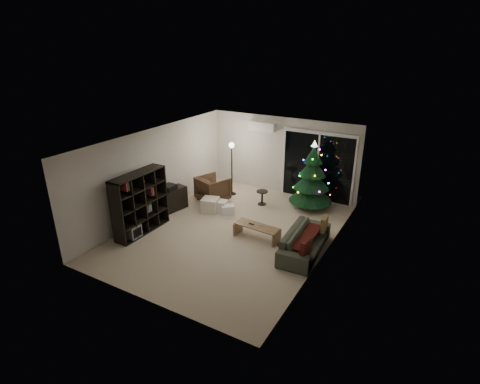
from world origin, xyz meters
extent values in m
plane|color=beige|center=(0.00, 0.00, 0.00)|extent=(6.50, 6.50, 0.00)
plane|color=white|center=(0.00, 0.00, 2.50)|extent=(6.50, 6.50, 0.00)
cube|color=silver|center=(0.00, 3.25, 1.25)|extent=(5.00, 0.02, 2.50)
cube|color=silver|center=(0.00, -3.25, 1.25)|extent=(5.00, 0.02, 2.50)
cube|color=silver|center=(-2.50, 0.00, 1.25)|extent=(0.02, 6.50, 2.50)
cube|color=silver|center=(2.50, 0.00, 1.25)|extent=(0.02, 6.50, 2.50)
cube|color=black|center=(1.20, 3.23, 1.05)|extent=(2.20, 0.02, 2.10)
cube|color=white|center=(-0.70, 3.13, 2.15)|extent=(0.90, 0.22, 0.28)
cube|color=#3F3833|center=(1.20, 3.75, -0.05)|extent=(2.60, 1.00, 0.10)
cube|color=white|center=(1.20, 4.15, 0.50)|extent=(2.20, 0.06, 1.00)
cube|color=black|center=(-2.25, 0.22, 0.34)|extent=(0.60, 1.13, 0.67)
cube|color=black|center=(-2.25, 0.22, 0.74)|extent=(0.34, 0.40, 0.14)
imported|color=brown|center=(-1.56, 1.50, 0.40)|extent=(1.10, 1.11, 0.79)
cube|color=beige|center=(-1.18, 0.77, 0.21)|extent=(0.57, 0.57, 0.42)
cube|color=white|center=(-0.98, 0.96, 0.16)|extent=(0.49, 0.40, 0.32)
cube|color=white|center=(-0.65, 0.91, 0.13)|extent=(0.46, 0.44, 0.26)
cylinder|color=black|center=(-0.08, 1.99, 0.22)|extent=(0.43, 0.43, 0.45)
cylinder|color=black|center=(-1.31, 2.25, 0.84)|extent=(0.27, 0.27, 1.69)
imported|color=#374232|center=(2.05, 0.00, 0.29)|extent=(0.89, 2.01, 0.57)
cube|color=#431510|center=(1.95, 0.00, 0.42)|extent=(0.61, 1.42, 0.05)
cube|color=olive|center=(2.30, 0.65, 0.52)|extent=(0.15, 0.39, 0.38)
cube|color=#431510|center=(2.30, -0.65, 0.52)|extent=(0.14, 0.39, 0.38)
cube|color=black|center=(0.61, 0.00, 0.38)|extent=(0.15, 0.04, 0.02)
cube|color=slate|center=(0.86, 0.05, 0.38)|extent=(0.14, 0.08, 0.02)
cone|color=#194124|center=(1.29, 2.50, 1.04)|extent=(1.57, 1.57, 2.09)
camera|label=1|loc=(4.57, -7.54, 4.75)|focal=28.00mm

